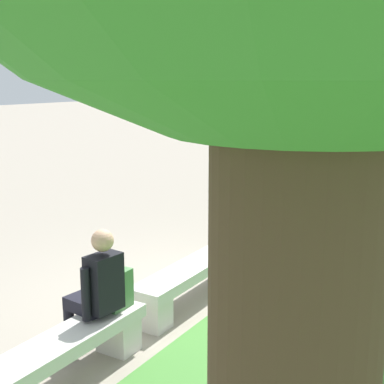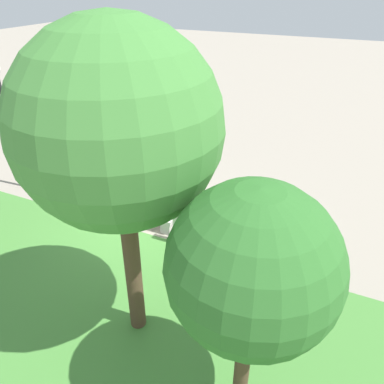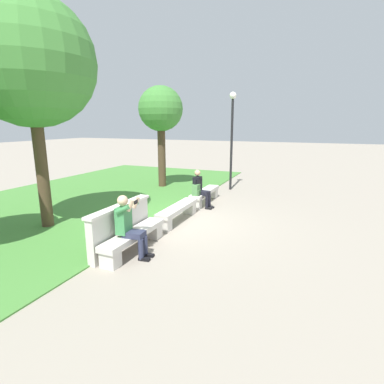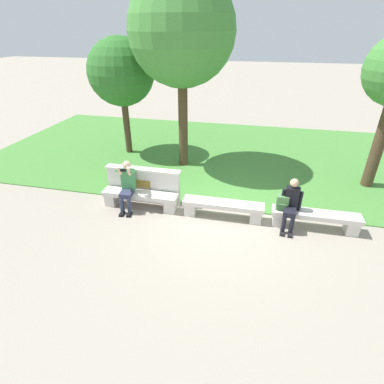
% 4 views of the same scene
% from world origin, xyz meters
% --- Properties ---
extents(ground_plane, '(80.00, 80.00, 0.00)m').
position_xyz_m(ground_plane, '(0.00, 0.00, 0.00)').
color(ground_plane, gray).
extents(bench_main, '(2.04, 0.40, 0.45)m').
position_xyz_m(bench_main, '(-2.23, 0.00, 0.30)').
color(bench_main, beige).
rests_on(bench_main, ground).
extents(bench_near, '(2.04, 0.40, 0.45)m').
position_xyz_m(bench_near, '(0.00, 0.00, 0.30)').
color(bench_near, beige).
rests_on(bench_near, ground).
extents(bench_mid, '(2.04, 0.40, 0.45)m').
position_xyz_m(bench_mid, '(2.23, 0.00, 0.30)').
color(bench_mid, beige).
rests_on(bench_mid, ground).
extents(backrest_wall_with_plaque, '(2.07, 0.24, 1.01)m').
position_xyz_m(backrest_wall_with_plaque, '(-2.23, 0.34, 0.52)').
color(backrest_wall_with_plaque, beige).
rests_on(backrest_wall_with_plaque, ground).
extents(person_photographer, '(0.50, 0.75, 1.32)m').
position_xyz_m(person_photographer, '(-2.52, -0.08, 0.74)').
color(person_photographer, black).
rests_on(person_photographer, ground).
extents(person_distant, '(0.48, 0.70, 1.26)m').
position_xyz_m(person_distant, '(1.61, -0.07, 0.67)').
color(person_distant, black).
rests_on(person_distant, ground).
extents(backpack, '(0.28, 0.24, 0.43)m').
position_xyz_m(backpack, '(1.42, -0.00, 0.63)').
color(backpack, '#4C7F47').
rests_on(backpack, bench_mid).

